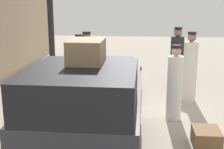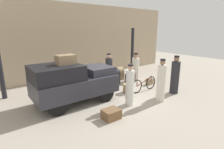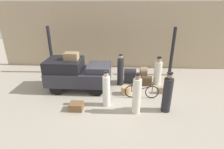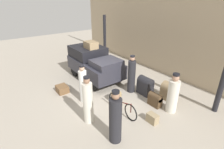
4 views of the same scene
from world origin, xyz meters
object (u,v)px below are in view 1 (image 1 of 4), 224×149
at_px(suitcase_black_upright, 60,77).
at_px(suitcase_tan_flat, 123,79).
at_px(conductor_in_dark_uniform, 190,70).
at_px(trunk_barrel_dark, 91,80).
at_px(trunk_wicker_pale, 71,83).
at_px(porter_carrying_trunk, 87,61).
at_px(porter_standing_middle, 175,86).
at_px(wicker_basket, 127,96).
at_px(bicycle, 141,83).
at_px(porter_with_bicycle, 80,74).
at_px(truck, 90,103).
at_px(trunk_large_brown, 206,138).
at_px(trunk_on_truck_roof, 86,51).
at_px(porter_lifting_near_truck, 177,60).

height_order(suitcase_black_upright, suitcase_tan_flat, suitcase_black_upright).
height_order(conductor_in_dark_uniform, trunk_barrel_dark, conductor_in_dark_uniform).
height_order(conductor_in_dark_uniform, trunk_wicker_pale, conductor_in_dark_uniform).
distance_m(suitcase_black_upright, trunk_wicker_pale, 0.99).
xyz_separation_m(porter_carrying_trunk, porter_standing_middle, (-2.71, -2.43, 0.03)).
bearing_deg(wicker_basket, bicycle, -23.22).
bearing_deg(conductor_in_dark_uniform, porter_with_bicycle, 104.88).
relative_size(truck, suitcase_tan_flat, 8.12).
relative_size(porter_standing_middle, trunk_large_brown, 2.89).
bearing_deg(porter_with_bicycle, suitcase_black_upright, 32.50).
bearing_deg(trunk_barrel_dark, trunk_large_brown, -141.50).
xyz_separation_m(trunk_wicker_pale, trunk_on_truck_roof, (-3.10, -1.00, 1.40)).
bearing_deg(wicker_basket, trunk_wicker_pale, 80.05).
bearing_deg(suitcase_black_upright, trunk_on_truck_roof, -158.89).
bearing_deg(suitcase_tan_flat, trunk_on_truck_roof, 176.64).
bearing_deg(porter_with_bicycle, wicker_basket, -75.34).
height_order(porter_standing_middle, porter_lifting_near_truck, porter_lifting_near_truck).
xyz_separation_m(porter_with_bicycle, trunk_large_brown, (-1.88, -2.69, -0.67)).
bearing_deg(suitcase_tan_flat, bicycle, -152.80).
bearing_deg(trunk_wicker_pale, porter_lifting_near_truck, -63.01).
bearing_deg(trunk_on_truck_roof, suitcase_tan_flat, -3.36).
distance_m(truck, trunk_wicker_pale, 3.08).
relative_size(porter_lifting_near_truck, trunk_large_brown, 3.13).
bearing_deg(trunk_barrel_dark, suitcase_tan_flat, -53.31).
relative_size(porter_carrying_trunk, porter_standing_middle, 0.98).
xyz_separation_m(trunk_barrel_dark, trunk_on_truck_roof, (-4.03, -0.62, 1.54)).
xyz_separation_m(suitcase_tan_flat, trunk_on_truck_roof, (-4.69, 0.28, 1.67)).
xyz_separation_m(truck, trunk_barrel_dark, (3.80, 0.62, -0.62)).
relative_size(bicycle, trunk_large_brown, 2.89).
height_order(trunk_barrel_dark, trunk_wicker_pale, trunk_wicker_pale).
height_order(bicycle, suitcase_tan_flat, bicycle).
bearing_deg(porter_lifting_near_truck, trunk_on_truck_roof, 157.58).
relative_size(truck, trunk_barrel_dark, 5.84).
bearing_deg(trunk_wicker_pale, truck, -160.77).
bearing_deg(porter_standing_middle, trunk_barrel_dark, 46.67).
relative_size(porter_with_bicycle, conductor_in_dark_uniform, 0.99).
distance_m(truck, suitcase_tan_flat, 4.54).
height_order(wicker_basket, suitcase_tan_flat, wicker_basket).
xyz_separation_m(wicker_basket, suitcase_black_upright, (1.10, 2.01, 0.18)).
height_order(suitcase_black_upright, trunk_on_truck_roof, trunk_on_truck_roof).
bearing_deg(porter_standing_middle, conductor_in_dark_uniform, -21.11).
relative_size(wicker_basket, trunk_barrel_dark, 0.79).
height_order(porter_lifting_near_truck, suitcase_tan_flat, porter_lifting_near_truck).
xyz_separation_m(bicycle, porter_standing_middle, (-1.67, -0.76, 0.43)).
xyz_separation_m(trunk_large_brown, trunk_on_truck_roof, (-0.66, 2.06, 1.68)).
height_order(truck, porter_lifting_near_truck, porter_lifting_near_truck).
bearing_deg(porter_lifting_near_truck, trunk_large_brown, -177.41).
distance_m(suitcase_black_upright, trunk_on_truck_roof, 4.46).
xyz_separation_m(porter_carrying_trunk, porter_with_bicycle, (-2.12, -0.22, 0.09)).
distance_m(porter_with_bicycle, porter_lifting_near_truck, 3.23).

